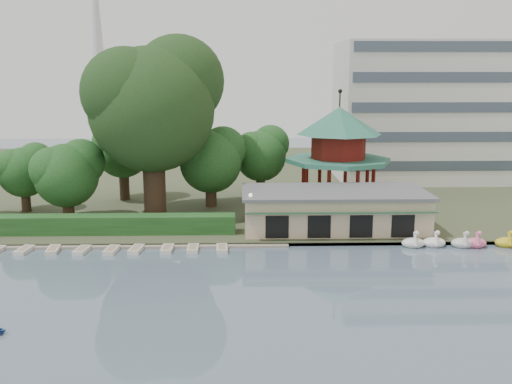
{
  "coord_description": "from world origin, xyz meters",
  "views": [
    {
      "loc": [
        0.76,
        -34.08,
        15.76
      ],
      "look_at": [
        2.0,
        18.0,
        5.0
      ],
      "focal_mm": 40.0,
      "sensor_mm": 36.0,
      "label": 1
    }
  ],
  "objects_px": {
    "dock": "(106,246)",
    "big_tree": "(153,100)",
    "pavilion": "(339,147)",
    "boathouse": "(334,209)"
  },
  "relations": [
    {
      "from": "dock",
      "to": "big_tree",
      "type": "xyz_separation_m",
      "value": [
        3.18,
        11.02,
        12.91
      ]
    },
    {
      "from": "boathouse",
      "to": "big_tree",
      "type": "bearing_deg",
      "value": 161.64
    },
    {
      "from": "dock",
      "to": "pavilion",
      "type": "distance_m",
      "value": 29.14
    },
    {
      "from": "pavilion",
      "to": "boathouse",
      "type": "bearing_deg",
      "value": -101.28
    },
    {
      "from": "boathouse",
      "to": "big_tree",
      "type": "xyz_separation_m",
      "value": [
        -18.82,
        6.25,
        10.67
      ]
    },
    {
      "from": "dock",
      "to": "boathouse",
      "type": "bearing_deg",
      "value": 12.24
    },
    {
      "from": "pavilion",
      "to": "big_tree",
      "type": "distance_m",
      "value": 21.87
    },
    {
      "from": "dock",
      "to": "big_tree",
      "type": "bearing_deg",
      "value": 73.88
    },
    {
      "from": "dock",
      "to": "pavilion",
      "type": "height_order",
      "value": "pavilion"
    },
    {
      "from": "dock",
      "to": "boathouse",
      "type": "xyz_separation_m",
      "value": [
        22.0,
        4.77,
        2.25
      ]
    }
  ]
}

